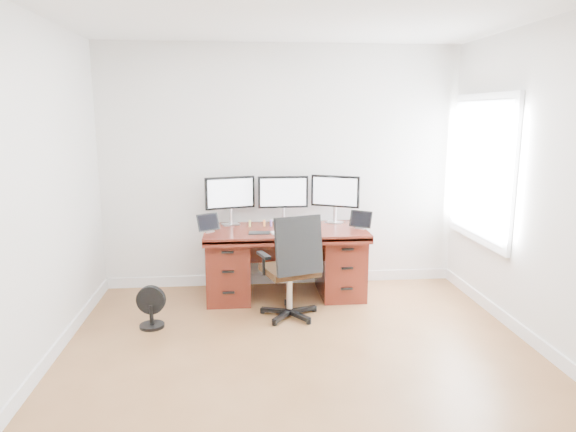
{
  "coord_description": "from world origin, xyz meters",
  "views": [
    {
      "loc": [
        -0.47,
        -3.48,
        1.95
      ],
      "look_at": [
        0.0,
        1.5,
        0.95
      ],
      "focal_mm": 32.0,
      "sensor_mm": 36.0,
      "label": 1
    }
  ],
  "objects": [
    {
      "name": "figurine_yellow",
      "position": [
        -0.37,
        1.95,
        0.79
      ],
      "size": [
        0.03,
        0.03,
        0.07
      ],
      "color": "#D5D365",
      "rests_on": "desk"
    },
    {
      "name": "figurine_blue",
      "position": [
        0.37,
        1.95,
        0.79
      ],
      "size": [
        0.03,
        0.03,
        0.07
      ],
      "color": "#63A5DE",
      "rests_on": "desk"
    },
    {
      "name": "ground",
      "position": [
        0.0,
        0.0,
        0.0
      ],
      "size": [
        4.5,
        4.5,
        0.0
      ],
      "primitive_type": "plane",
      "color": "brown",
      "rests_on": "ground"
    },
    {
      "name": "figurine_brown",
      "position": [
        0.22,
        1.95,
        0.79
      ],
      "size": [
        0.03,
        0.03,
        0.07
      ],
      "color": "#8B5147",
      "rests_on": "desk"
    },
    {
      "name": "figurine_orange",
      "position": [
        -0.22,
        1.95,
        0.79
      ],
      "size": [
        0.03,
        0.03,
        0.07
      ],
      "color": "#F89341",
      "rests_on": "desk"
    },
    {
      "name": "monitor_right",
      "position": [
        0.58,
        2.07,
        1.09
      ],
      "size": [
        0.51,
        0.28,
        0.53
      ],
      "rotation": [
        0.0,
        0.0,
        -0.47
      ],
      "color": "silver",
      "rests_on": "desk"
    },
    {
      "name": "keyboard",
      "position": [
        -0.03,
        1.62,
        0.76
      ],
      "size": [
        0.27,
        0.16,
        0.01
      ],
      "primitive_type": "cube",
      "rotation": [
        0.0,
        0.0,
        0.21
      ],
      "color": "silver",
      "rests_on": "desk"
    },
    {
      "name": "phone",
      "position": [
        0.05,
        1.76,
        0.76
      ],
      "size": [
        0.15,
        0.09,
        0.01
      ],
      "primitive_type": "cube",
      "rotation": [
        0.0,
        0.0,
        0.14
      ],
      "color": "black",
      "rests_on": "desk"
    },
    {
      "name": "figurine_pink",
      "position": [
        0.12,
        1.95,
        0.79
      ],
      "size": [
        0.03,
        0.03,
        0.07
      ],
      "color": "pink",
      "rests_on": "desk"
    },
    {
      "name": "drawing_tablet",
      "position": [
        -0.28,
        1.62,
        0.76
      ],
      "size": [
        0.22,
        0.15,
        0.01
      ],
      "primitive_type": "cube",
      "rotation": [
        0.0,
        0.0,
        -0.08
      ],
      "color": "black",
      "rests_on": "desk"
    },
    {
      "name": "tablet_left",
      "position": [
        -0.8,
        1.75,
        0.84
      ],
      "size": [
        0.24,
        0.18,
        0.19
      ],
      "rotation": [
        0.0,
        0.0,
        0.55
      ],
      "color": "silver",
      "rests_on": "desk"
    },
    {
      "name": "back_wall",
      "position": [
        0.0,
        2.25,
        1.35
      ],
      "size": [
        4.0,
        0.1,
        2.7
      ],
      "primitive_type": "cube",
      "color": "white",
      "rests_on": "ground"
    },
    {
      "name": "floor_fan",
      "position": [
        -1.31,
        1.1,
        0.19
      ],
      "size": [
        0.27,
        0.23,
        0.39
      ],
      "rotation": [
        0.0,
        0.0,
        -0.13
      ],
      "color": "black",
      "rests_on": "ground"
    },
    {
      "name": "tablet_right",
      "position": [
        0.8,
        1.75,
        0.84
      ],
      "size": [
        0.24,
        0.19,
        0.19
      ],
      "rotation": [
        0.0,
        0.0,
        -0.59
      ],
      "color": "silver",
      "rests_on": "desk"
    },
    {
      "name": "trackpad",
      "position": [
        0.21,
        1.57,
        0.76
      ],
      "size": [
        0.16,
        0.16,
        0.01
      ],
      "primitive_type": "cube",
      "rotation": [
        0.0,
        0.0,
        -0.13
      ],
      "color": "silver",
      "rests_on": "desk"
    },
    {
      "name": "monitor_left",
      "position": [
        -0.58,
        2.07,
        1.09
      ],
      "size": [
        0.54,
        0.19,
        0.53
      ],
      "rotation": [
        0.0,
        0.0,
        0.29
      ],
      "color": "silver",
      "rests_on": "desk"
    },
    {
      "name": "monitor_center",
      "position": [
        0.0,
        2.07,
        1.09
      ],
      "size": [
        0.55,
        0.14,
        0.53
      ],
      "rotation": [
        0.0,
        0.0,
        0.02
      ],
      "color": "silver",
      "rests_on": "desk"
    },
    {
      "name": "figurine_purple",
      "position": [
        -0.14,
        1.95,
        0.79
      ],
      "size": [
        0.03,
        0.03,
        0.07
      ],
      "color": "#A875DA",
      "rests_on": "desk"
    },
    {
      "name": "office_chair",
      "position": [
        0.0,
        1.2,
        0.34
      ],
      "size": [
        0.69,
        0.69,
        1.03
      ],
      "rotation": [
        0.0,
        0.0,
        0.31
      ],
      "color": "black",
      "rests_on": "ground"
    },
    {
      "name": "right_wall",
      "position": [
        2.0,
        0.11,
        1.35
      ],
      "size": [
        0.1,
        4.5,
        2.7
      ],
      "color": "white",
      "rests_on": "ground"
    },
    {
      "name": "desk",
      "position": [
        0.0,
        1.83,
        0.4
      ],
      "size": [
        1.7,
        0.8,
        0.75
      ],
      "color": "#511910",
      "rests_on": "ground"
    }
  ]
}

